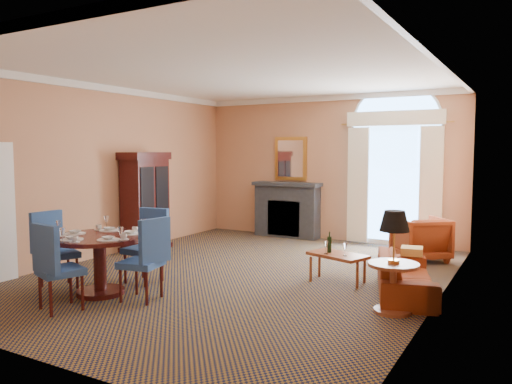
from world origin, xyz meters
The scene contains 12 objects.
ground centered at (0.00, 0.00, 0.00)m, with size 7.50×7.50×0.00m, color #121838.
room_envelope centered at (-0.03, 0.67, 2.51)m, with size 6.04×7.52×3.45m.
armoire centered at (-2.72, 0.80, 0.94)m, with size 0.56×1.00×1.95m.
dining_table centered at (-1.14, -1.88, 0.61)m, with size 1.31×1.31×1.02m.
dining_chair_north centered at (-1.04, -0.99, 0.63)m, with size 0.52×0.54×1.11m.
dining_chair_south centered at (-1.03, -2.72, 0.63)m, with size 0.63×0.63×1.11m.
dining_chair_east centered at (-0.36, -1.78, 0.63)m, with size 0.58×0.58×1.11m.
dining_chair_west centered at (-2.01, -1.95, 0.63)m, with size 0.64×0.64×1.11m.
sofa centered at (2.55, 0.22, 0.27)m, with size 1.83×0.72×0.54m, color #903A1A.
armchair centered at (2.29, 2.52, 0.40)m, with size 0.85×0.87×0.79m, color #903A1A.
coffee_table centered at (1.50, 0.34, 0.41)m, with size 0.98×0.73×0.76m.
side_table centered at (2.60, -0.67, 0.79)m, with size 0.62×0.62×1.24m.
Camera 1 is at (4.09, -6.73, 2.01)m, focal length 35.00 mm.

